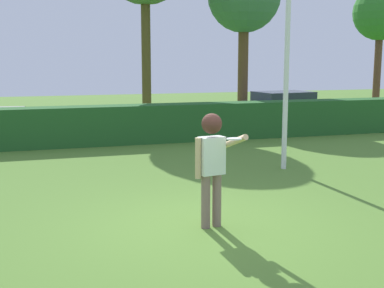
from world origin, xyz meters
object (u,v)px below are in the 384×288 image
(person, at_px, (212,157))
(lamppost, at_px, (288,25))
(frisbee, at_px, (234,139))
(birch_tree, at_px, (381,14))
(parked_car_blue, at_px, (283,105))

(person, xyz_separation_m, lamppost, (3.08, 3.55, 2.24))
(frisbee, distance_m, birch_tree, 19.76)
(parked_car_blue, relative_size, birch_tree, 0.73)
(frisbee, height_order, parked_car_blue, frisbee)
(frisbee, distance_m, parked_car_blue, 14.13)
(person, height_order, lamppost, lamppost)
(person, height_order, parked_car_blue, person)
(lamppost, bearing_deg, frisbee, -125.87)
(lamppost, height_order, birch_tree, lamppost)
(parked_car_blue, bearing_deg, frisbee, -120.15)
(person, bearing_deg, birch_tree, 46.20)
(frisbee, height_order, lamppost, lamppost)
(frisbee, bearing_deg, parked_car_blue, 59.85)
(parked_car_blue, bearing_deg, person, -121.73)
(parked_car_blue, bearing_deg, birch_tree, 19.68)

